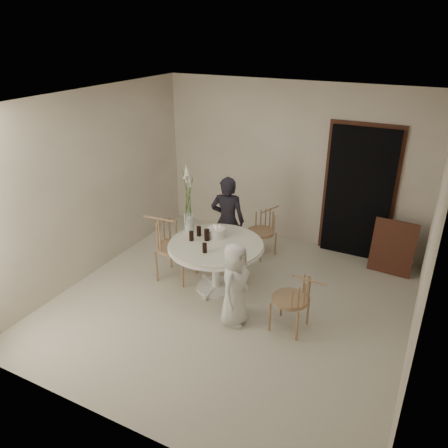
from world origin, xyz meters
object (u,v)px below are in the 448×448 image
at_px(boy, 235,284).
at_px(flower_vase, 188,206).
at_px(chair_left, 167,239).
at_px(girl, 228,221).
at_px(table, 216,251).
at_px(chair_right, 299,296).
at_px(chair_far, 265,225).
at_px(birthday_cake, 216,232).

relative_size(boy, flower_vase, 1.09).
bearing_deg(chair_left, girl, -42.37).
height_order(chair_left, flower_vase, flower_vase).
xyz_separation_m(table, chair_right, (1.33, -0.39, -0.11)).
xyz_separation_m(girl, boy, (0.77, -1.34, -0.16)).
height_order(girl, boy, girl).
relative_size(chair_far, birthday_cake, 2.86).
height_order(table, girl, girl).
height_order(chair_right, chair_left, chair_left).
relative_size(chair_right, birthday_cake, 2.91).
relative_size(chair_far, girl, 0.54).
bearing_deg(chair_left, chair_far, -41.63).
bearing_deg(chair_far, birthday_cake, -85.48).
bearing_deg(table, flower_vase, 162.62).
distance_m(chair_left, flower_vase, 0.61).
height_order(birthday_cake, flower_vase, flower_vase).
height_order(girl, birthday_cake, girl).
height_order(chair_far, chair_right, chair_right).
distance_m(table, chair_left, 0.80).
xyz_separation_m(birthday_cake, flower_vase, (-0.43, -0.02, 0.33)).
xyz_separation_m(chair_far, boy, (0.36, -1.90, 0.06)).
bearing_deg(table, chair_far, 81.06).
bearing_deg(chair_left, boy, -116.93).
bearing_deg(boy, girl, 27.70).
bearing_deg(birthday_cake, chair_left, -165.11).
bearing_deg(birthday_cake, boy, -48.93).
height_order(chair_left, boy, boy).
height_order(chair_far, flower_vase, flower_vase).
height_order(chair_right, boy, boy).
distance_m(chair_left, birthday_cake, 0.75).
height_order(chair_far, chair_left, chair_left).
relative_size(table, girl, 0.93).
bearing_deg(birthday_cake, flower_vase, -177.11).
xyz_separation_m(chair_right, flower_vase, (-1.86, 0.55, 0.62)).
relative_size(chair_far, boy, 0.69).
height_order(table, chair_right, chair_right).
height_order(table, boy, boy).
bearing_deg(girl, chair_left, 37.25).
bearing_deg(birthday_cake, table, -62.19).
height_order(chair_far, birthday_cake, birthday_cake).
bearing_deg(chair_far, flower_vase, -102.76).
xyz_separation_m(table, birthday_cake, (-0.10, 0.19, 0.18)).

